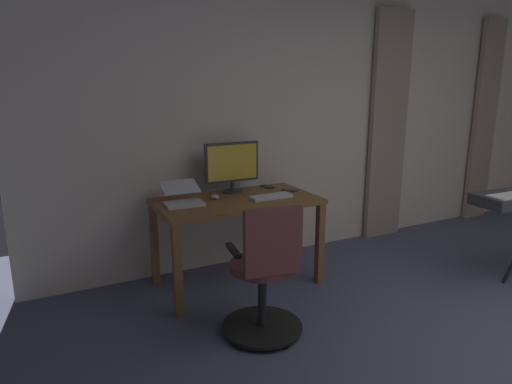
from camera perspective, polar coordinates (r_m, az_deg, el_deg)
The scene contains 11 objects.
back_room_partition at distance 4.78m, azimuth 10.26°, elevation 10.13°, with size 6.20×0.10×2.81m, color beige.
curtain_left_panel at distance 6.28m, azimuth 26.87°, elevation 7.91°, with size 0.35×0.06×2.42m, color tan.
curtain_right_panel at distance 5.10m, azimuth 16.34°, elevation 7.80°, with size 0.47×0.06×2.42m, color tan.
desk at distance 3.76m, azimuth -2.45°, elevation -2.34°, with size 1.33×0.72×0.75m.
office_chair at distance 3.03m, azimuth 1.19°, elevation -10.69°, with size 0.56×0.56×0.95m.
computer_monitor at distance 3.92m, azimuth -3.06°, elevation 3.52°, with size 0.50×0.18×0.44m.
computer_keyboard at distance 3.76m, azimuth 1.89°, elevation -0.59°, with size 0.36×0.13×0.02m, color silver.
laptop at distance 3.62m, azimuth -9.28°, elevation -0.68°, with size 0.31×0.33×0.16m.
computer_mouse at distance 3.75m, azimuth -5.20°, elevation -0.60°, with size 0.06×0.10×0.04m, color silver.
cell_phone_by_monitor at distance 4.03m, azimuth 4.30°, elevation 0.26°, with size 0.07×0.14×0.01m, color #333338.
cell_phone_face_up at distance 4.15m, azimuth 1.41°, elevation 0.69°, with size 0.07×0.14×0.01m, color #232328.
Camera 1 is at (2.90, 0.85, 1.70)m, focal length 31.64 mm.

